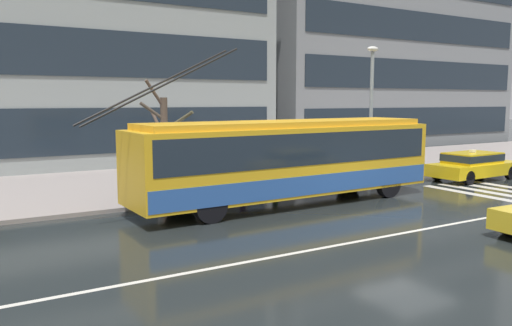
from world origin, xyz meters
The scene contains 13 objects.
ground_plane centered at (0.00, 0.00, 0.00)m, with size 160.00×160.00×0.00m, color #212627.
sidewalk_slab centered at (0.00, 10.35, 0.07)m, with size 80.00×10.00×0.14m, color gray.
crosswalk_stripe_edge_near centered at (5.34, 1.68, 0.00)m, with size 0.44×4.40×0.01m, color beige.
crosswalk_stripe_inner_a centered at (6.24, 1.68, 0.00)m, with size 0.44×4.40×0.01m, color beige.
crosswalk_stripe_center centered at (7.14, 1.68, 0.00)m, with size 0.44×4.40×0.01m, color beige.
lane_centre_line centered at (0.00, -1.20, 0.00)m, with size 72.00×0.14×0.01m, color silver.
trolleybus centered at (-1.84, 3.75, 1.61)m, with size 12.87×2.90×5.23m.
taxi_ahead_of_bus centered at (8.47, 3.92, 0.70)m, with size 4.67×1.94×1.39m.
bus_shelter centered at (-3.29, 7.10, 1.99)m, with size 4.16×1.84×2.42m.
pedestrian_at_shelter centered at (-2.37, 6.23, 1.86)m, with size 1.60×1.60×2.08m.
pedestrian_approaching_curb centered at (-0.25, 7.00, 1.67)m, with size 1.16×1.16×1.91m.
street_lamp centered at (4.52, 6.48, 3.67)m, with size 0.60×0.32×5.88m.
street_tree_bare centered at (-5.20, 7.00, 2.20)m, with size 1.69×2.20×4.22m.
Camera 1 is at (-11.79, -10.84, 3.62)m, focal length 35.69 mm.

